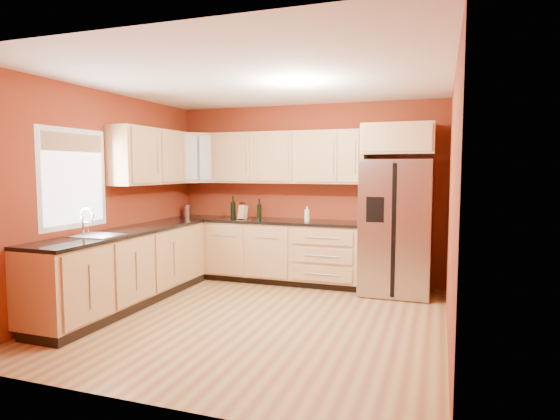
{
  "coord_description": "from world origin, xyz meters",
  "views": [
    {
      "loc": [
        1.9,
        -4.69,
        1.66
      ],
      "look_at": [
        -0.03,
        0.9,
        1.14
      ],
      "focal_mm": 30.0,
      "sensor_mm": 36.0,
      "label": 1
    }
  ],
  "objects_px": {
    "canister_left": "(187,211)",
    "wine_bottle_a": "(233,207)",
    "refrigerator": "(396,227)",
    "soap_dispenser": "(307,214)",
    "knife_block": "(243,212)"
  },
  "relations": [
    {
      "from": "canister_left",
      "to": "wine_bottle_a",
      "type": "distance_m",
      "value": 0.82
    },
    {
      "from": "refrigerator",
      "to": "wine_bottle_a",
      "type": "bearing_deg",
      "value": 178.75
    },
    {
      "from": "refrigerator",
      "to": "soap_dispenser",
      "type": "relative_size",
      "value": 8.47
    },
    {
      "from": "refrigerator",
      "to": "soap_dispenser",
      "type": "height_order",
      "value": "refrigerator"
    },
    {
      "from": "refrigerator",
      "to": "wine_bottle_a",
      "type": "height_order",
      "value": "refrigerator"
    },
    {
      "from": "wine_bottle_a",
      "to": "refrigerator",
      "type": "bearing_deg",
      "value": -1.25
    },
    {
      "from": "knife_block",
      "to": "canister_left",
      "type": "bearing_deg",
      "value": -171.43
    },
    {
      "from": "knife_block",
      "to": "wine_bottle_a",
      "type": "bearing_deg",
      "value": 176.78
    },
    {
      "from": "refrigerator",
      "to": "soap_dispenser",
      "type": "bearing_deg",
      "value": 178.37
    },
    {
      "from": "wine_bottle_a",
      "to": "canister_left",
      "type": "bearing_deg",
      "value": 177.13
    },
    {
      "from": "refrigerator",
      "to": "knife_block",
      "type": "distance_m",
      "value": 2.21
    },
    {
      "from": "soap_dispenser",
      "to": "refrigerator",
      "type": "bearing_deg",
      "value": -1.63
    },
    {
      "from": "wine_bottle_a",
      "to": "knife_block",
      "type": "xyz_separation_m",
      "value": [
        0.18,
        -0.06,
        -0.07
      ]
    },
    {
      "from": "wine_bottle_a",
      "to": "soap_dispenser",
      "type": "relative_size",
      "value": 1.6
    },
    {
      "from": "refrigerator",
      "to": "knife_block",
      "type": "height_order",
      "value": "refrigerator"
    }
  ]
}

